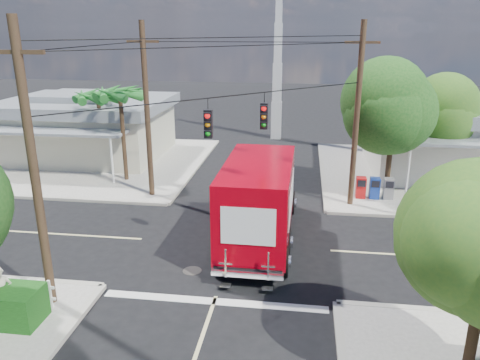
# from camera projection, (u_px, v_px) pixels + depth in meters

# --- Properties ---
(ground) EXTENTS (120.00, 120.00, 0.00)m
(ground) POSITION_uv_depth(u_px,v_px,m) (234.00, 245.00, 19.54)
(ground) COLOR black
(ground) RESTS_ON ground
(sidewalk_ne) EXTENTS (14.12, 14.12, 0.14)m
(sidewalk_ne) POSITION_uv_depth(u_px,v_px,m) (437.00, 176.00, 28.36)
(sidewalk_ne) COLOR gray
(sidewalk_ne) RESTS_ON ground
(sidewalk_nw) EXTENTS (14.12, 14.12, 0.14)m
(sidewalk_nw) POSITION_uv_depth(u_px,v_px,m) (97.00, 163.00, 31.17)
(sidewalk_nw) COLOR gray
(sidewalk_nw) RESTS_ON ground
(road_markings) EXTENTS (32.00, 32.00, 0.01)m
(road_markings) POSITION_uv_depth(u_px,v_px,m) (228.00, 261.00, 18.15)
(road_markings) COLOR beige
(road_markings) RESTS_ON ground
(building_ne) EXTENTS (11.80, 10.20, 4.50)m
(building_ne) POSITION_uv_depth(u_px,v_px,m) (465.00, 137.00, 28.47)
(building_ne) COLOR white
(building_ne) RESTS_ON sidewalk_ne
(building_nw) EXTENTS (10.80, 10.20, 4.30)m
(building_nw) POSITION_uv_depth(u_px,v_px,m) (88.00, 126.00, 32.14)
(building_nw) COLOR beige
(building_nw) RESTS_ON sidewalk_nw
(radio_tower) EXTENTS (0.80, 0.80, 17.00)m
(radio_tower) POSITION_uv_depth(u_px,v_px,m) (278.00, 68.00, 36.56)
(radio_tower) COLOR silver
(radio_tower) RESTS_ON ground
(tree_ne_front) EXTENTS (4.21, 4.14, 6.66)m
(tree_ne_front) POSITION_uv_depth(u_px,v_px,m) (395.00, 109.00, 23.49)
(tree_ne_front) COLOR #422D1C
(tree_ne_front) RESTS_ON sidewalk_ne
(tree_ne_back) EXTENTS (3.77, 3.66, 5.82)m
(tree_ne_back) POSITION_uv_depth(u_px,v_px,m) (436.00, 114.00, 25.41)
(tree_ne_back) COLOR #422D1C
(tree_ne_back) RESTS_ON sidewalk_ne
(palm_nw_front) EXTENTS (3.01, 3.08, 5.59)m
(palm_nw_front) POSITION_uv_depth(u_px,v_px,m) (120.00, 95.00, 26.00)
(palm_nw_front) COLOR #422D1C
(palm_nw_front) RESTS_ON sidewalk_nw
(palm_nw_back) EXTENTS (3.01, 3.08, 5.19)m
(palm_nw_back) POSITION_uv_depth(u_px,v_px,m) (98.00, 98.00, 27.79)
(palm_nw_back) COLOR #422D1C
(palm_nw_back) RESTS_ON sidewalk_nw
(utility_poles) EXTENTS (12.00, 10.68, 9.00)m
(utility_poles) POSITION_uv_depth(u_px,v_px,m) (202.00, 126.00, 19.80)
(utility_poles) COLOR #473321
(utility_poles) RESTS_ON ground
(vending_boxes) EXTENTS (1.90, 0.50, 1.10)m
(vending_boxes) POSITION_uv_depth(u_px,v_px,m) (375.00, 188.00, 24.32)
(vending_boxes) COLOR #B10F11
(vending_boxes) RESTS_ON sidewalk_ne
(delivery_truck) EXTENTS (2.79, 8.47, 3.64)m
(delivery_truck) POSITION_uv_depth(u_px,v_px,m) (260.00, 199.00, 19.39)
(delivery_truck) COLOR black
(delivery_truck) RESTS_ON ground
(pedestrian) EXTENTS (0.74, 0.68, 1.70)m
(pedestrian) POSITION_uv_depth(u_px,v_px,m) (2.00, 293.00, 14.16)
(pedestrian) COLOR beige
(pedestrian) RESTS_ON sidewalk_sw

